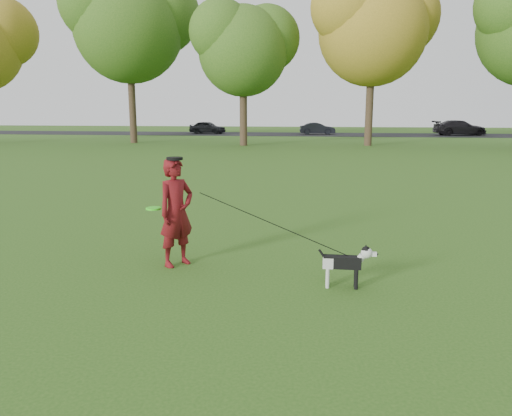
# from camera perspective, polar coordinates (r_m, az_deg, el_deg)

# --- Properties ---
(ground) EXTENTS (120.00, 120.00, 0.00)m
(ground) POSITION_cam_1_polar(r_m,az_deg,el_deg) (7.17, -1.62, -7.95)
(ground) COLOR #285116
(ground) RESTS_ON ground
(road) EXTENTS (120.00, 7.00, 0.02)m
(road) POSITION_cam_1_polar(r_m,az_deg,el_deg) (46.75, 6.29, 8.36)
(road) COLOR black
(road) RESTS_ON ground
(man) EXTENTS (0.68, 0.72, 1.65)m
(man) POSITION_cam_1_polar(r_m,az_deg,el_deg) (7.62, -9.10, -0.49)
(man) COLOR #5C0F0D
(man) RESTS_ON ground
(dog) EXTENTS (0.79, 0.16, 0.60)m
(dog) POSITION_cam_1_polar(r_m,az_deg,el_deg) (6.78, 10.34, -6.01)
(dog) COLOR black
(dog) RESTS_ON ground
(car_left) EXTENTS (3.62, 2.00, 1.17)m
(car_left) POSITION_cam_1_polar(r_m,az_deg,el_deg) (47.95, -5.56, 9.16)
(car_left) COLOR black
(car_left) RESTS_ON road
(car_mid) EXTENTS (3.32, 1.47, 1.06)m
(car_mid) POSITION_cam_1_polar(r_m,az_deg,el_deg) (46.72, 7.03, 9.01)
(car_mid) COLOR black
(car_mid) RESTS_ON road
(car_right) EXTENTS (4.73, 2.37, 1.32)m
(car_right) POSITION_cam_1_polar(r_m,az_deg,el_deg) (48.23, 22.26, 8.48)
(car_right) COLOR black
(car_right) RESTS_ON road
(man_held_items) EXTENTS (3.07, 0.79, 1.26)m
(man_held_items) POSITION_cam_1_polar(r_m,az_deg,el_deg) (6.99, 1.98, -1.83)
(man_held_items) COLOR #3BFD20
(man_held_items) RESTS_ON ground
(tree_row) EXTENTS (51.74, 8.86, 12.01)m
(tree_row) POSITION_cam_1_polar(r_m,az_deg,el_deg) (33.22, 3.33, 20.02)
(tree_row) COLOR #38281C
(tree_row) RESTS_ON ground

